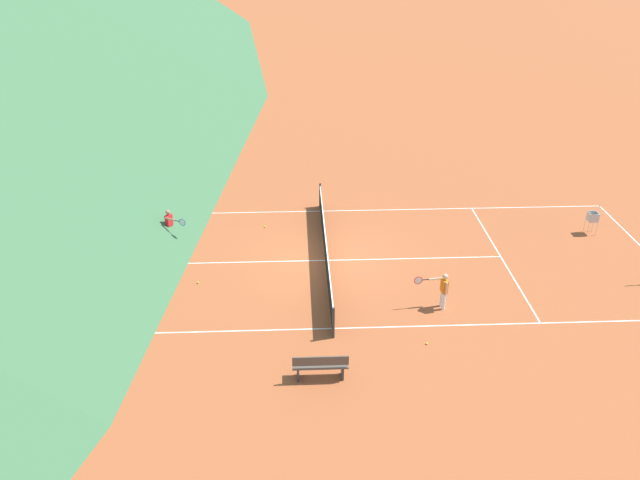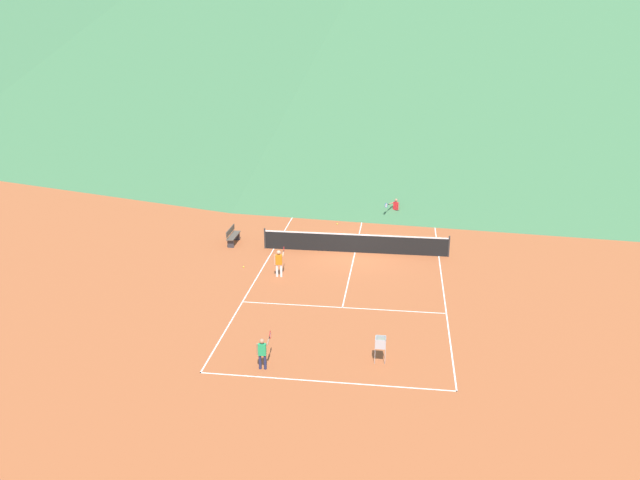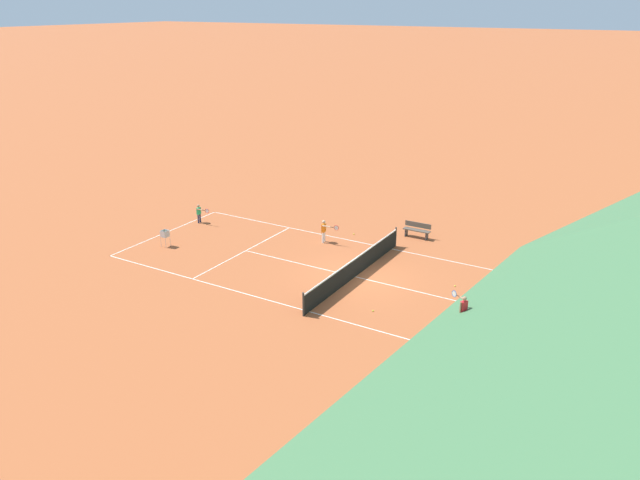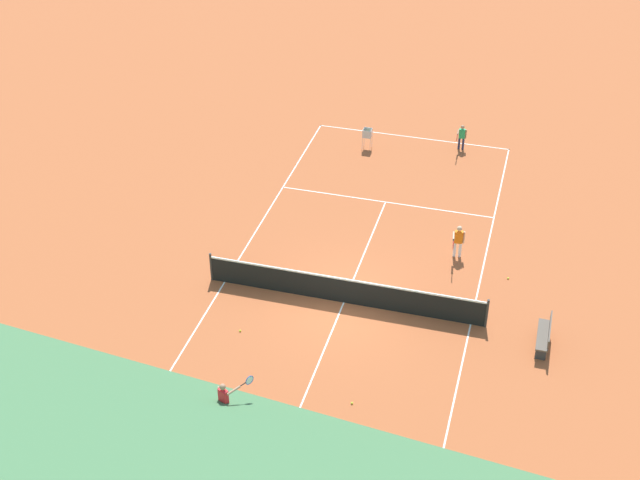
{
  "view_description": "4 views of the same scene",
  "coord_description": "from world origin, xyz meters",
  "px_view_note": "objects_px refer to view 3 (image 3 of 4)",
  "views": [
    {
      "loc": [
        -19.39,
        1.03,
        11.33
      ],
      "look_at": [
        0.42,
        0.18,
        0.61
      ],
      "focal_mm": 35.0,
      "sensor_mm": 36.0,
      "label": 1
    },
    {
      "loc": [
        2.1,
        -28.96,
        10.77
      ],
      "look_at": [
        -1.64,
        -0.86,
        0.87
      ],
      "focal_mm": 35.0,
      "sensor_mm": 36.0,
      "label": 2
    },
    {
      "loc": [
        23.77,
        12.25,
        12.07
      ],
      "look_at": [
        -0.53,
        -2.24,
        1.24
      ],
      "focal_mm": 35.0,
      "sensor_mm": 36.0,
      "label": 3
    },
    {
      "loc": [
        -5.37,
        22.02,
        17.84
      ],
      "look_at": [
        1.21,
        -1.45,
        1.27
      ],
      "focal_mm": 50.0,
      "sensor_mm": 36.0,
      "label": 4
    }
  ],
  "objects_px": {
    "tennis_net": "(355,267)",
    "player_far_baseline": "(463,308)",
    "tennis_ball_by_net_left": "(455,286)",
    "tennis_ball_far_corner": "(354,234)",
    "tennis_ball_alley_right": "(373,311)",
    "tennis_ball_mid_court": "(470,330)",
    "ball_hopper": "(165,235)",
    "player_far_service": "(199,212)",
    "courtside_bench": "(417,230)",
    "player_near_baseline": "(324,230)"
  },
  "relations": [
    {
      "from": "tennis_net",
      "to": "player_far_baseline",
      "type": "distance_m",
      "value": 6.09
    },
    {
      "from": "tennis_ball_by_net_left",
      "to": "tennis_ball_far_corner",
      "type": "height_order",
      "value": "same"
    },
    {
      "from": "player_far_baseline",
      "to": "tennis_ball_by_net_left",
      "type": "distance_m",
      "value": 3.57
    },
    {
      "from": "tennis_ball_by_net_left",
      "to": "tennis_ball_alley_right",
      "type": "xyz_separation_m",
      "value": [
        4.09,
        -2.11,
        0.0
      ]
    },
    {
      "from": "tennis_net",
      "to": "tennis_ball_by_net_left",
      "type": "distance_m",
      "value": 4.62
    },
    {
      "from": "tennis_ball_mid_court",
      "to": "ball_hopper",
      "type": "relative_size",
      "value": 0.07
    },
    {
      "from": "tennis_ball_far_corner",
      "to": "tennis_ball_alley_right",
      "type": "bearing_deg",
      "value": 32.88
    },
    {
      "from": "tennis_net",
      "to": "tennis_ball_far_corner",
      "type": "relative_size",
      "value": 139.09
    },
    {
      "from": "player_far_service",
      "to": "tennis_ball_mid_court",
      "type": "relative_size",
      "value": 16.76
    },
    {
      "from": "player_far_baseline",
      "to": "player_far_service",
      "type": "distance_m",
      "value": 17.6
    },
    {
      "from": "player_far_baseline",
      "to": "courtside_bench",
      "type": "xyz_separation_m",
      "value": [
        -8.2,
        -5.34,
        -0.27
      ]
    },
    {
      "from": "tennis_ball_alley_right",
      "to": "ball_hopper",
      "type": "xyz_separation_m",
      "value": [
        -1.06,
        -12.68,
        0.62
      ]
    },
    {
      "from": "tennis_net",
      "to": "tennis_ball_by_net_left",
      "type": "height_order",
      "value": "tennis_net"
    },
    {
      "from": "ball_hopper",
      "to": "courtside_bench",
      "type": "distance_m",
      "value": 13.5
    },
    {
      "from": "player_far_service",
      "to": "ball_hopper",
      "type": "bearing_deg",
      "value": 13.88
    },
    {
      "from": "ball_hopper",
      "to": "courtside_bench",
      "type": "bearing_deg",
      "value": 126.42
    },
    {
      "from": "player_far_service",
      "to": "courtside_bench",
      "type": "xyz_separation_m",
      "value": [
        -4.21,
        11.8,
        -0.2
      ]
    },
    {
      "from": "tennis_ball_alley_right",
      "to": "tennis_ball_mid_court",
      "type": "relative_size",
      "value": 1.0
    },
    {
      "from": "tennis_ball_by_net_left",
      "to": "tennis_ball_alley_right",
      "type": "bearing_deg",
      "value": -27.31
    },
    {
      "from": "player_near_baseline",
      "to": "player_far_service",
      "type": "xyz_separation_m",
      "value": [
        1.0,
        -7.83,
        -0.08
      ]
    },
    {
      "from": "tennis_net",
      "to": "player_near_baseline",
      "type": "height_order",
      "value": "player_near_baseline"
    },
    {
      "from": "courtside_bench",
      "to": "player_far_baseline",
      "type": "bearing_deg",
      "value": 33.07
    },
    {
      "from": "player_far_baseline",
      "to": "player_far_service",
      "type": "relative_size",
      "value": 1.11
    },
    {
      "from": "player_near_baseline",
      "to": "tennis_ball_far_corner",
      "type": "distance_m",
      "value": 2.14
    },
    {
      "from": "player_far_baseline",
      "to": "tennis_ball_alley_right",
      "type": "relative_size",
      "value": 18.65
    },
    {
      "from": "tennis_ball_far_corner",
      "to": "ball_hopper",
      "type": "relative_size",
      "value": 0.07
    },
    {
      "from": "player_far_baseline",
      "to": "tennis_ball_by_net_left",
      "type": "relative_size",
      "value": 18.65
    },
    {
      "from": "tennis_net",
      "to": "tennis_ball_by_net_left",
      "type": "bearing_deg",
      "value": 107.2
    },
    {
      "from": "tennis_ball_mid_court",
      "to": "tennis_ball_by_net_left",
      "type": "bearing_deg",
      "value": -152.32
    },
    {
      "from": "tennis_ball_far_corner",
      "to": "ball_hopper",
      "type": "xyz_separation_m",
      "value": [
        6.66,
        -7.69,
        0.62
      ]
    },
    {
      "from": "player_far_baseline",
      "to": "courtside_bench",
      "type": "height_order",
      "value": "player_far_baseline"
    },
    {
      "from": "player_near_baseline",
      "to": "player_far_baseline",
      "type": "bearing_deg",
      "value": 61.85
    },
    {
      "from": "tennis_ball_alley_right",
      "to": "player_near_baseline",
      "type": "bearing_deg",
      "value": -135.33
    },
    {
      "from": "player_far_service",
      "to": "tennis_ball_mid_court",
      "type": "bearing_deg",
      "value": 76.02
    },
    {
      "from": "tennis_ball_far_corner",
      "to": "player_far_service",
      "type": "bearing_deg",
      "value": -71.7
    },
    {
      "from": "tennis_net",
      "to": "tennis_ball_mid_court",
      "type": "distance_m",
      "value": 6.7
    },
    {
      "from": "tennis_ball_by_net_left",
      "to": "tennis_ball_far_corner",
      "type": "xyz_separation_m",
      "value": [
        -3.63,
        -7.1,
        0.0
      ]
    },
    {
      "from": "tennis_ball_alley_right",
      "to": "courtside_bench",
      "type": "height_order",
      "value": "courtside_bench"
    },
    {
      "from": "player_near_baseline",
      "to": "tennis_ball_by_net_left",
      "type": "distance_m",
      "value": 8.13
    },
    {
      "from": "tennis_ball_alley_right",
      "to": "tennis_ball_mid_court",
      "type": "distance_m",
      "value": 4.04
    },
    {
      "from": "ball_hopper",
      "to": "player_far_service",
      "type": "bearing_deg",
      "value": -166.12
    },
    {
      "from": "tennis_net",
      "to": "tennis_ball_alley_right",
      "type": "xyz_separation_m",
      "value": [
        2.73,
        2.28,
        -0.47
      ]
    },
    {
      "from": "player_far_baseline",
      "to": "tennis_ball_mid_court",
      "type": "bearing_deg",
      "value": 50.69
    },
    {
      "from": "tennis_ball_by_net_left",
      "to": "ball_hopper",
      "type": "height_order",
      "value": "ball_hopper"
    },
    {
      "from": "player_far_service",
      "to": "ball_hopper",
      "type": "relative_size",
      "value": 1.24
    },
    {
      "from": "player_far_service",
      "to": "tennis_ball_mid_court",
      "type": "height_order",
      "value": "player_far_service"
    },
    {
      "from": "courtside_bench",
      "to": "tennis_ball_mid_court",
      "type": "bearing_deg",
      "value": 34.13
    },
    {
      "from": "player_near_baseline",
      "to": "tennis_ball_by_net_left",
      "type": "height_order",
      "value": "player_near_baseline"
    },
    {
      "from": "tennis_ball_by_net_left",
      "to": "ball_hopper",
      "type": "distance_m",
      "value": 15.12
    },
    {
      "from": "tennis_net",
      "to": "tennis_ball_far_corner",
      "type": "height_order",
      "value": "tennis_net"
    }
  ]
}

